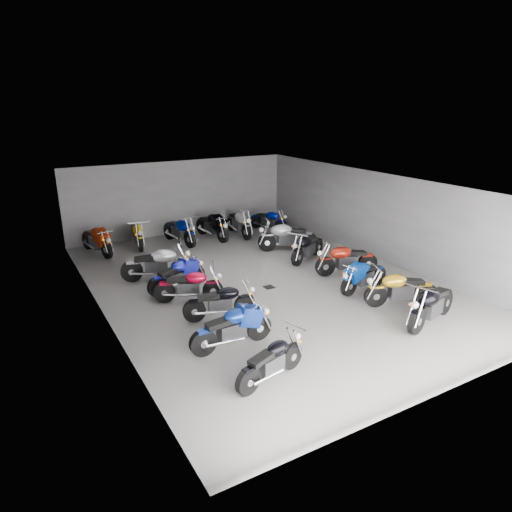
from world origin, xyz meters
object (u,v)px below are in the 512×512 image
object	(u,v)px
drain_grate	(269,287)
motorcycle_back_a	(97,240)
motorcycle_left_b	(233,328)
motorcycle_right_d	(346,259)
motorcycle_left_f	(157,264)
motorcycle_back_d	(212,226)
motorcycle_left_e	(178,275)
motorcycle_right_c	(364,276)
motorcycle_right_f	(287,237)
motorcycle_left_a	(272,361)
motorcycle_left_c	(221,302)
motorcycle_right_b	(400,289)
motorcycle_back_f	(269,220)
motorcycle_back_e	(239,223)
motorcycle_right_e	(307,247)
motorcycle_back_c	(180,231)
motorcycle_back_b	(137,234)
motorcycle_right_a	(431,304)
motorcycle_left_d	(190,286)

from	to	relation	value
drain_grate	motorcycle_back_a	world-z (taller)	motorcycle_back_a
motorcycle_left_b	motorcycle_right_d	distance (m)	6.08
motorcycle_left_f	motorcycle_back_d	distance (m)	5.03
motorcycle_left_e	motorcycle_right_c	distance (m)	5.77
motorcycle_left_e	motorcycle_back_a	bearing A→B (deg)	-177.12
motorcycle_left_b	motorcycle_right_d	bearing A→B (deg)	113.29
motorcycle_right_f	motorcycle_left_a	bearing A→B (deg)	166.59
motorcycle_left_c	drain_grate	bearing A→B (deg)	133.61
motorcycle_left_e	motorcycle_right_b	xyz separation A→B (m)	(5.12, -4.26, 0.03)
drain_grate	motorcycle_left_f	distance (m)	3.74
drain_grate	motorcycle_back_f	distance (m)	6.80
motorcycle_left_e	motorcycle_right_f	xyz separation A→B (m)	(5.17, 1.68, 0.08)
motorcycle_right_b	motorcycle_back_e	world-z (taller)	motorcycle_back_e
motorcycle_right_d	motorcycle_back_f	distance (m)	6.14
motorcycle_right_c	motorcycle_back_a	xyz separation A→B (m)	(-6.40, 7.86, 0.06)
drain_grate	motorcycle_left_f	size ratio (longest dim) A/B	0.14
motorcycle_back_e	motorcycle_right_f	bearing A→B (deg)	106.35
motorcycle_right_e	motorcycle_back_c	bearing A→B (deg)	12.40
motorcycle_right_f	motorcycle_back_b	xyz separation A→B (m)	(-4.97, 3.40, -0.04)
motorcycle_right_d	motorcycle_back_a	distance (m)	9.44
drain_grate	motorcycle_right_c	size ratio (longest dim) A/B	0.16
motorcycle_right_d	motorcycle_back_e	bearing A→B (deg)	24.99
motorcycle_back_f	motorcycle_right_a	bearing A→B (deg)	60.39
motorcycle_left_f	motorcycle_back_d	xyz separation A→B (m)	(3.59, 3.53, 0.01)
motorcycle_right_d	motorcycle_back_b	size ratio (longest dim) A/B	0.99
motorcycle_left_e	motorcycle_left_b	bearing A→B (deg)	-14.78
motorcycle_back_c	motorcycle_left_c	bearing A→B (deg)	66.98
motorcycle_left_b	motorcycle_back_e	bearing A→B (deg)	150.75
motorcycle_right_c	motorcycle_back_e	world-z (taller)	motorcycle_back_e
motorcycle_left_b	motorcycle_right_b	xyz separation A→B (m)	(5.25, -0.27, 0.00)
motorcycle_left_a	motorcycle_left_f	xyz separation A→B (m)	(-0.22, 6.76, 0.09)
motorcycle_left_e	motorcycle_right_d	bearing A→B (deg)	61.16
motorcycle_left_a	motorcycle_left_e	world-z (taller)	motorcycle_left_e
motorcycle_right_e	motorcycle_back_d	xyz separation A→B (m)	(-1.83, 4.38, 0.05)
motorcycle_left_f	motorcycle_left_e	bearing A→B (deg)	33.15
motorcycle_back_c	motorcycle_back_f	distance (m)	4.26
motorcycle_right_c	motorcycle_back_f	xyz separation A→B (m)	(1.11, 7.46, 0.01)
motorcycle_right_b	motorcycle_back_f	bearing A→B (deg)	16.42
drain_grate	motorcycle_back_e	size ratio (longest dim) A/B	0.13
motorcycle_right_b	motorcycle_right_d	world-z (taller)	motorcycle_right_d
motorcycle_left_d	motorcycle_right_f	xyz separation A→B (m)	(5.17, 2.65, 0.08)
drain_grate	motorcycle_right_f	xyz separation A→B (m)	(2.59, 2.91, 0.56)
motorcycle_right_a	motorcycle_back_b	distance (m)	11.60
motorcycle_back_e	motorcycle_back_f	xyz separation A→B (m)	(1.54, 0.02, -0.08)
motorcycle_left_f	motorcycle_right_d	world-z (taller)	motorcycle_left_f
motorcycle_back_c	motorcycle_back_d	world-z (taller)	motorcycle_back_d
motorcycle_left_b	motorcycle_left_e	bearing A→B (deg)	177.76
motorcycle_left_a	motorcycle_back_d	xyz separation A→B (m)	(3.37, 10.29, 0.10)
motorcycle_back_b	motorcycle_back_c	world-z (taller)	motorcycle_back_c
motorcycle_left_e	motorcycle_left_d	bearing A→B (deg)	-12.78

